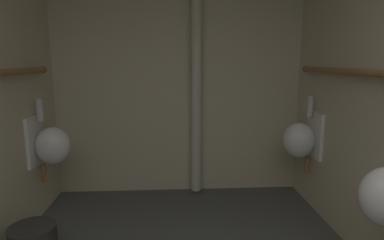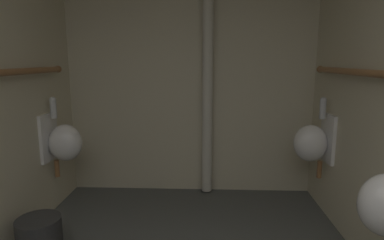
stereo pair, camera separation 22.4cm
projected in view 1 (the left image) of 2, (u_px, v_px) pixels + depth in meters
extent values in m
cube|color=beige|center=(178.00, 72.00, 3.42)|extent=(2.71, 0.06, 2.61)
ellipsoid|color=white|center=(53.00, 146.00, 2.87)|extent=(0.30, 0.26, 0.34)
cube|color=white|center=(35.00, 141.00, 2.85)|extent=(0.03, 0.30, 0.44)
cylinder|color=silver|center=(40.00, 112.00, 2.80)|extent=(0.06, 0.06, 0.16)
sphere|color=silver|center=(39.00, 102.00, 2.79)|extent=(0.06, 0.06, 0.06)
cylinder|color=#936038|center=(44.00, 173.00, 2.91)|extent=(0.04, 0.04, 0.16)
ellipsoid|color=white|center=(298.00, 140.00, 3.07)|extent=(0.30, 0.26, 0.34)
cube|color=white|center=(315.00, 135.00, 3.07)|extent=(0.03, 0.30, 0.44)
cylinder|color=silver|center=(310.00, 108.00, 3.02)|extent=(0.06, 0.06, 0.16)
sphere|color=silver|center=(310.00, 99.00, 3.01)|extent=(0.06, 0.06, 0.06)
cylinder|color=#936038|center=(307.00, 165.00, 3.13)|extent=(0.04, 0.04, 0.16)
sphere|color=#936038|center=(43.00, 70.00, 2.93)|extent=(0.06, 0.06, 0.06)
sphere|color=#936038|center=(306.00, 69.00, 3.15)|extent=(0.06, 0.06, 0.06)
cylinder|color=beige|center=(196.00, 72.00, 3.32)|extent=(0.11, 0.11, 2.56)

